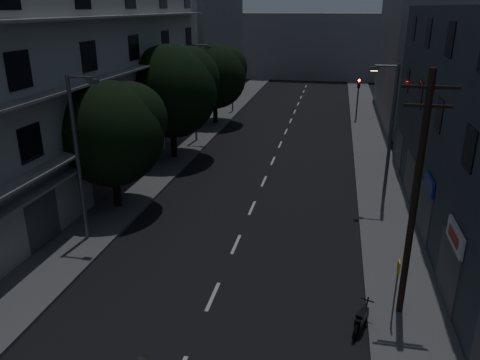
% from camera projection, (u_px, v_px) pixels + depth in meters
% --- Properties ---
extents(ground, '(160.00, 160.00, 0.00)m').
position_uv_depth(ground, '(274.00, 159.00, 35.77)').
color(ground, black).
rests_on(ground, ground).
extents(sidewalk_left, '(3.00, 90.00, 0.15)m').
position_uv_depth(sidewalk_left, '(180.00, 152.00, 37.15)').
color(sidewalk_left, '#565659').
rests_on(sidewalk_left, ground).
extents(sidewalk_right, '(3.00, 90.00, 0.15)m').
position_uv_depth(sidewalk_right, '(375.00, 164.00, 34.34)').
color(sidewalk_right, '#565659').
rests_on(sidewalk_right, ground).
extents(lane_markings, '(0.15, 60.50, 0.01)m').
position_uv_depth(lane_markings, '(283.00, 138.00, 41.51)').
color(lane_markings, beige).
rests_on(lane_markings, ground).
extents(building_left, '(7.00, 36.00, 14.00)m').
position_uv_depth(building_left, '(71.00, 74.00, 29.14)').
color(building_left, '#A7A7A2').
rests_on(building_left, ground).
extents(building_far_left, '(6.00, 20.00, 16.00)m').
position_uv_depth(building_far_left, '(202.00, 33.00, 56.36)').
color(building_far_left, slate).
rests_on(building_far_left, ground).
extents(building_far_right, '(6.00, 20.00, 13.00)m').
position_uv_depth(building_far_right, '(417.00, 54.00, 46.88)').
color(building_far_right, slate).
rests_on(building_far_right, ground).
extents(building_far_end, '(24.00, 8.00, 10.00)m').
position_uv_depth(building_far_end, '(312.00, 46.00, 75.37)').
color(building_far_end, slate).
rests_on(building_far_end, ground).
extents(tree_near, '(5.80, 5.80, 7.16)m').
position_uv_depth(tree_near, '(112.00, 130.00, 25.50)').
color(tree_near, black).
rests_on(tree_near, sidewalk_left).
extents(tree_mid, '(6.78, 6.78, 8.34)m').
position_uv_depth(tree_mid, '(172.00, 88.00, 34.14)').
color(tree_mid, black).
rests_on(tree_mid, sidewalk_left).
extents(tree_far, '(6.06, 6.06, 7.50)m').
position_uv_depth(tree_far, '(215.00, 74.00, 44.83)').
color(tree_far, black).
rests_on(tree_far, sidewalk_left).
extents(traffic_signal_far_right, '(0.28, 0.37, 4.10)m').
position_uv_depth(traffic_signal_far_right, '(358.00, 91.00, 46.39)').
color(traffic_signal_far_right, black).
rests_on(traffic_signal_far_right, sidewalk_right).
extents(traffic_signal_far_left, '(0.28, 0.37, 4.10)m').
position_uv_depth(traffic_signal_far_left, '(232.00, 84.00, 50.48)').
color(traffic_signal_far_left, black).
rests_on(traffic_signal_far_left, sidewalk_left).
extents(street_lamp_left_near, '(1.51, 0.25, 8.00)m').
position_uv_depth(street_lamp_left_near, '(79.00, 152.00, 21.68)').
color(street_lamp_left_near, slate).
rests_on(street_lamp_left_near, sidewalk_left).
extents(street_lamp_right, '(1.51, 0.25, 8.00)m').
position_uv_depth(street_lamp_right, '(389.00, 131.00, 25.39)').
color(street_lamp_right, '#525459').
rests_on(street_lamp_right, sidewalk_right).
extents(street_lamp_left_far, '(1.51, 0.25, 8.00)m').
position_uv_depth(street_lamp_left_far, '(196.00, 88.00, 38.72)').
color(street_lamp_left_far, '#575A5F').
rests_on(street_lamp_left_far, sidewalk_left).
extents(utility_pole, '(1.80, 0.24, 9.00)m').
position_uv_depth(utility_pole, '(415.00, 195.00, 16.03)').
color(utility_pole, black).
rests_on(utility_pole, sidewalk_right).
extents(bus_stop_sign, '(0.06, 0.35, 2.52)m').
position_uv_depth(bus_stop_sign, '(397.00, 281.00, 16.42)').
color(bus_stop_sign, '#595B60').
rests_on(bus_stop_sign, sidewalk_right).
extents(motorcycle, '(0.77, 1.62, 1.09)m').
position_uv_depth(motorcycle, '(361.00, 320.00, 16.67)').
color(motorcycle, black).
rests_on(motorcycle, ground).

